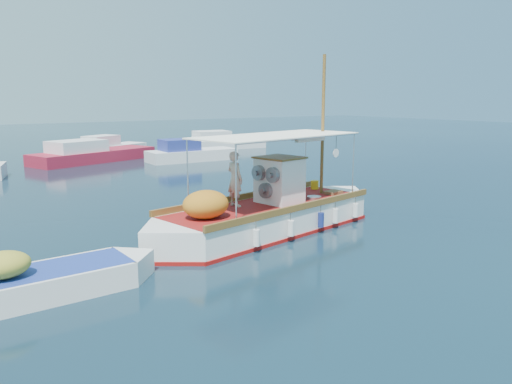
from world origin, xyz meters
TOP-DOWN VIEW (x-y plane):
  - ground at (0.00, 0.00)m, footprint 160.00×160.00m
  - fishing_caique at (-0.34, 0.19)m, footprint 10.08×4.07m
  - dinghy at (-8.06, -1.52)m, footprint 5.71×1.77m
  - bg_boat_n at (0.17, 22.41)m, footprint 9.36×5.56m
  - bg_boat_ne at (6.20, 18.95)m, footprint 6.45×2.37m
  - bg_boat_e at (12.55, 25.29)m, footprint 7.57×3.35m
  - bg_boat_far_n at (2.57, 25.78)m, footprint 6.51×4.64m

SIDE VIEW (x-z plane):
  - ground at x=0.00m, z-range 0.00..0.00m
  - dinghy at x=-8.06m, z-range -0.40..0.99m
  - bg_boat_ne at x=6.20m, z-range -0.41..1.39m
  - bg_boat_far_n at x=2.57m, z-range -0.41..1.39m
  - bg_boat_n at x=0.17m, z-range -0.41..1.39m
  - bg_boat_e at x=12.55m, z-range -0.41..1.39m
  - fishing_caique at x=-0.34m, z-range -2.57..3.68m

